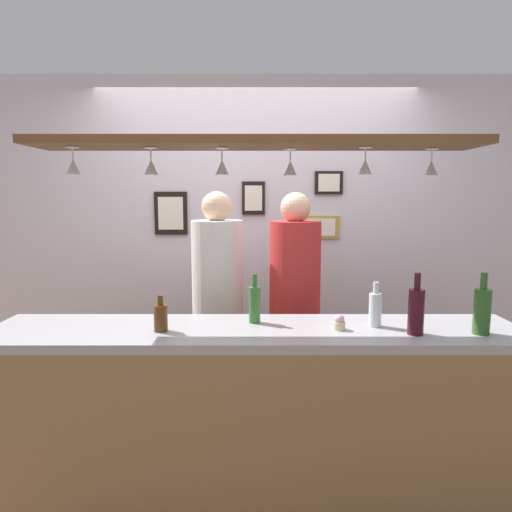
# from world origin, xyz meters

# --- Properties ---
(ground_plane) EXTENTS (8.00, 8.00, 0.00)m
(ground_plane) POSITION_xyz_m (0.00, 0.00, 0.00)
(ground_plane) COLOR brown
(back_wall) EXTENTS (4.40, 0.06, 2.60)m
(back_wall) POSITION_xyz_m (0.00, 1.10, 1.30)
(back_wall) COLOR silver
(back_wall) RESTS_ON ground_plane
(bar_counter) EXTENTS (2.70, 0.55, 1.00)m
(bar_counter) POSITION_xyz_m (0.00, -0.50, 0.68)
(bar_counter) COLOR #99999E
(bar_counter) RESTS_ON ground_plane
(overhead_glass_rack) EXTENTS (2.20, 0.36, 0.04)m
(overhead_glass_rack) POSITION_xyz_m (0.00, -0.30, 1.92)
(overhead_glass_rack) COLOR brown
(hanging_wineglass_far_left) EXTENTS (0.07, 0.07, 0.13)m
(hanging_wineglass_far_left) POSITION_xyz_m (-0.89, -0.33, 1.81)
(hanging_wineglass_far_left) COLOR silver
(hanging_wineglass_far_left) RESTS_ON overhead_glass_rack
(hanging_wineglass_left) EXTENTS (0.07, 0.07, 0.13)m
(hanging_wineglass_left) POSITION_xyz_m (-0.52, -0.30, 1.81)
(hanging_wineglass_left) COLOR silver
(hanging_wineglass_left) RESTS_ON overhead_glass_rack
(hanging_wineglass_center_left) EXTENTS (0.07, 0.07, 0.13)m
(hanging_wineglass_center_left) POSITION_xyz_m (-0.17, -0.29, 1.81)
(hanging_wineglass_center_left) COLOR silver
(hanging_wineglass_center_left) RESTS_ON overhead_glass_rack
(hanging_wineglass_center) EXTENTS (0.07, 0.07, 0.13)m
(hanging_wineglass_center) POSITION_xyz_m (0.17, -0.24, 1.81)
(hanging_wineglass_center) COLOR silver
(hanging_wineglass_center) RESTS_ON overhead_glass_rack
(hanging_wineglass_center_right) EXTENTS (0.07, 0.07, 0.13)m
(hanging_wineglass_center_right) POSITION_xyz_m (0.53, -0.32, 1.81)
(hanging_wineglass_center_right) COLOR silver
(hanging_wineglass_center_right) RESTS_ON overhead_glass_rack
(hanging_wineglass_right) EXTENTS (0.07, 0.07, 0.13)m
(hanging_wineglass_right) POSITION_xyz_m (0.89, -0.25, 1.81)
(hanging_wineglass_right) COLOR silver
(hanging_wineglass_right) RESTS_ON overhead_glass_rack
(person_middle_white_patterned_shirt) EXTENTS (0.34, 0.34, 1.69)m
(person_middle_white_patterned_shirt) POSITION_xyz_m (-0.26, 0.41, 1.02)
(person_middle_white_patterned_shirt) COLOR #2D334C
(person_middle_white_patterned_shirt) RESTS_ON ground_plane
(person_right_red_shirt) EXTENTS (0.34, 0.34, 1.69)m
(person_right_red_shirt) POSITION_xyz_m (0.26, 0.41, 1.02)
(person_right_red_shirt) COLOR #2D334C
(person_right_red_shirt) RESTS_ON ground_plane
(bottle_beer_green_import) EXTENTS (0.06, 0.06, 0.26)m
(bottle_beer_green_import) POSITION_xyz_m (-0.01, -0.25, 1.10)
(bottle_beer_green_import) COLOR #336B2D
(bottle_beer_green_import) RESTS_ON bar_counter
(bottle_soda_clear) EXTENTS (0.06, 0.06, 0.23)m
(bottle_soda_clear) POSITION_xyz_m (0.61, -0.32, 1.09)
(bottle_soda_clear) COLOR silver
(bottle_soda_clear) RESTS_ON bar_counter
(bottle_wine_dark_red) EXTENTS (0.08, 0.08, 0.30)m
(bottle_wine_dark_red) POSITION_xyz_m (0.77, -0.46, 1.12)
(bottle_wine_dark_red) COLOR #380F19
(bottle_wine_dark_red) RESTS_ON bar_counter
(bottle_champagne_green) EXTENTS (0.08, 0.08, 0.30)m
(bottle_champagne_green) POSITION_xyz_m (1.09, -0.45, 1.12)
(bottle_champagne_green) COLOR #2D5623
(bottle_champagne_green) RESTS_ON bar_counter
(bottle_beer_brown_stubby) EXTENTS (0.07, 0.07, 0.18)m
(bottle_beer_brown_stubby) POSITION_xyz_m (-0.47, -0.41, 1.07)
(bottle_beer_brown_stubby) COLOR #512D14
(bottle_beer_brown_stubby) RESTS_ON bar_counter
(cupcake) EXTENTS (0.06, 0.06, 0.08)m
(cupcake) POSITION_xyz_m (0.41, -0.38, 1.04)
(cupcake) COLOR beige
(cupcake) RESTS_ON bar_counter
(picture_frame_lower_pair) EXTENTS (0.30, 0.02, 0.18)m
(picture_frame_lower_pair) POSITION_xyz_m (0.52, 1.06, 1.42)
(picture_frame_lower_pair) COLOR #B29338
(picture_frame_lower_pair) RESTS_ON back_wall
(picture_frame_caricature) EXTENTS (0.26, 0.02, 0.34)m
(picture_frame_caricature) POSITION_xyz_m (-0.68, 1.06, 1.53)
(picture_frame_caricature) COLOR black
(picture_frame_caricature) RESTS_ON back_wall
(picture_frame_upper_small) EXTENTS (0.22, 0.02, 0.18)m
(picture_frame_upper_small) POSITION_xyz_m (0.58, 1.06, 1.77)
(picture_frame_upper_small) COLOR black
(picture_frame_upper_small) RESTS_ON back_wall
(picture_frame_crest) EXTENTS (0.18, 0.02, 0.26)m
(picture_frame_crest) POSITION_xyz_m (-0.02, 1.06, 1.65)
(picture_frame_crest) COLOR black
(picture_frame_crest) RESTS_ON back_wall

